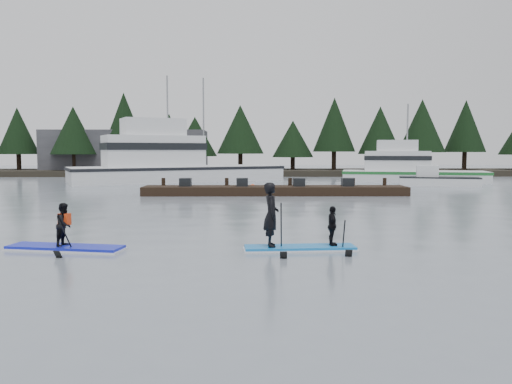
{
  "coord_description": "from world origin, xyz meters",
  "views": [
    {
      "loc": [
        -0.41,
        -13.57,
        2.73
      ],
      "look_at": [
        0.0,
        6.0,
        1.1
      ],
      "focal_mm": 35.0,
      "sensor_mm": 36.0,
      "label": 1
    }
  ],
  "objects_px": {
    "fishing_boat_large": "(172,173)",
    "fishing_boat_medium": "(409,176)",
    "floating_dock": "(275,191)",
    "paddleboard_solo": "(65,235)",
    "paddleboard_duo": "(292,226)"
  },
  "relations": [
    {
      "from": "fishing_boat_large",
      "to": "fishing_boat_medium",
      "type": "height_order",
      "value": "fishing_boat_large"
    },
    {
      "from": "fishing_boat_medium",
      "to": "floating_dock",
      "type": "relative_size",
      "value": 0.78
    },
    {
      "from": "floating_dock",
      "to": "fishing_boat_medium",
      "type": "bearing_deg",
      "value": 46.28
    },
    {
      "from": "fishing_boat_medium",
      "to": "floating_dock",
      "type": "bearing_deg",
      "value": -121.77
    },
    {
      "from": "fishing_boat_large",
      "to": "floating_dock",
      "type": "height_order",
      "value": "fishing_boat_large"
    },
    {
      "from": "fishing_boat_large",
      "to": "paddleboard_solo",
      "type": "distance_m",
      "value": 30.34
    },
    {
      "from": "fishing_boat_large",
      "to": "paddleboard_solo",
      "type": "xyz_separation_m",
      "value": [
        1.48,
        -30.3,
        -0.39
      ]
    },
    {
      "from": "fishing_boat_large",
      "to": "floating_dock",
      "type": "distance_m",
      "value": 15.71
    },
    {
      "from": "fishing_boat_large",
      "to": "paddleboard_duo",
      "type": "relative_size",
      "value": 6.12
    },
    {
      "from": "fishing_boat_medium",
      "to": "floating_dock",
      "type": "height_order",
      "value": "fishing_boat_medium"
    },
    {
      "from": "paddleboard_solo",
      "to": "paddleboard_duo",
      "type": "relative_size",
      "value": 1.07
    },
    {
      "from": "fishing_boat_medium",
      "to": "paddleboard_duo",
      "type": "bearing_deg",
      "value": -100.93
    },
    {
      "from": "floating_dock",
      "to": "paddleboard_solo",
      "type": "bearing_deg",
      "value": -110.97
    },
    {
      "from": "floating_dock",
      "to": "paddleboard_duo",
      "type": "height_order",
      "value": "paddleboard_duo"
    },
    {
      "from": "fishing_boat_large",
      "to": "floating_dock",
      "type": "xyz_separation_m",
      "value": [
        8.25,
        -13.36,
        -0.52
      ]
    }
  ]
}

